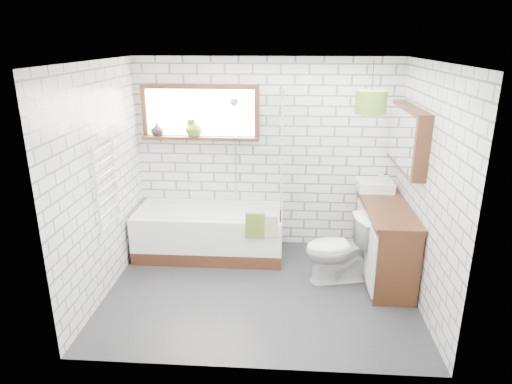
# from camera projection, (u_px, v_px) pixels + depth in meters

# --- Properties ---
(floor) EXTENTS (3.40, 2.60, 0.01)m
(floor) POSITION_uv_depth(u_px,v_px,m) (260.00, 290.00, 5.18)
(floor) COLOR #27272A
(floor) RESTS_ON ground
(ceiling) EXTENTS (3.40, 2.60, 0.01)m
(ceiling) POSITION_uv_depth(u_px,v_px,m) (261.00, 61.00, 4.37)
(ceiling) COLOR white
(ceiling) RESTS_ON ground
(wall_back) EXTENTS (3.40, 0.01, 2.50)m
(wall_back) POSITION_uv_depth(u_px,v_px,m) (266.00, 155.00, 6.01)
(wall_back) COLOR white
(wall_back) RESTS_ON ground
(wall_front) EXTENTS (3.40, 0.01, 2.50)m
(wall_front) POSITION_uv_depth(u_px,v_px,m) (250.00, 236.00, 3.54)
(wall_front) COLOR white
(wall_front) RESTS_ON ground
(wall_left) EXTENTS (0.01, 2.60, 2.50)m
(wall_left) POSITION_uv_depth(u_px,v_px,m) (102.00, 182.00, 4.89)
(wall_left) COLOR white
(wall_left) RESTS_ON ground
(wall_right) EXTENTS (0.01, 2.60, 2.50)m
(wall_right) POSITION_uv_depth(u_px,v_px,m) (426.00, 189.00, 4.67)
(wall_right) COLOR white
(wall_right) RESTS_ON ground
(window) EXTENTS (1.52, 0.16, 0.68)m
(window) POSITION_uv_depth(u_px,v_px,m) (200.00, 113.00, 5.85)
(window) COLOR #351B0E
(window) RESTS_ON wall_back
(towel_radiator) EXTENTS (0.06, 0.52, 1.00)m
(towel_radiator) POSITION_uv_depth(u_px,v_px,m) (106.00, 186.00, 4.90)
(towel_radiator) COLOR white
(towel_radiator) RESTS_ON wall_left
(mirror_cabinet) EXTENTS (0.16, 1.20, 0.70)m
(mirror_cabinet) POSITION_uv_depth(u_px,v_px,m) (408.00, 138.00, 5.11)
(mirror_cabinet) COLOR #351B0E
(mirror_cabinet) RESTS_ON wall_right
(shower_riser) EXTENTS (0.02, 0.02, 1.30)m
(shower_riser) POSITION_uv_depth(u_px,v_px,m) (236.00, 148.00, 5.96)
(shower_riser) COLOR silver
(shower_riser) RESTS_ON wall_back
(bathtub) EXTENTS (1.88, 0.83, 0.61)m
(bathtub) POSITION_uv_depth(u_px,v_px,m) (210.00, 232.00, 5.96)
(bathtub) COLOR white
(bathtub) RESTS_ON floor
(shower_screen) EXTENTS (0.02, 0.72, 1.50)m
(shower_screen) POSITION_uv_depth(u_px,v_px,m) (282.00, 155.00, 5.56)
(shower_screen) COLOR white
(shower_screen) RESTS_ON bathtub
(towel_green) EXTENTS (0.23, 0.06, 0.32)m
(towel_green) POSITION_uv_depth(u_px,v_px,m) (255.00, 226.00, 5.44)
(towel_green) COLOR #516F21
(towel_green) RESTS_ON bathtub
(towel_beige) EXTENTS (0.21, 0.05, 0.27)m
(towel_beige) POSITION_uv_depth(u_px,v_px,m) (269.00, 226.00, 5.43)
(towel_beige) COLOR #C0B285
(towel_beige) RESTS_ON bathtub
(vanity) EXTENTS (0.50, 1.55, 0.89)m
(vanity) POSITION_uv_depth(u_px,v_px,m) (384.00, 239.00, 5.43)
(vanity) COLOR #351B0E
(vanity) RESTS_ON floor
(basin) EXTENTS (0.43, 0.38, 0.13)m
(basin) POSITION_uv_depth(u_px,v_px,m) (375.00, 185.00, 5.74)
(basin) COLOR white
(basin) RESTS_ON vanity
(tap) EXTENTS (0.04, 0.04, 0.16)m
(tap) POSITION_uv_depth(u_px,v_px,m) (388.00, 180.00, 5.71)
(tap) COLOR silver
(tap) RESTS_ON vanity
(toilet) EXTENTS (0.60, 0.86, 0.80)m
(toilet) POSITION_uv_depth(u_px,v_px,m) (339.00, 249.00, 5.27)
(toilet) COLOR white
(toilet) RESTS_ON floor
(vase_olive) EXTENTS (0.26, 0.26, 0.22)m
(vase_olive) POSITION_uv_depth(u_px,v_px,m) (194.00, 129.00, 5.89)
(vase_olive) COLOR #587423
(vase_olive) RESTS_ON window
(vase_dark) EXTENTS (0.21, 0.21, 0.17)m
(vase_dark) POSITION_uv_depth(u_px,v_px,m) (157.00, 131.00, 5.93)
(vase_dark) COLOR black
(vase_dark) RESTS_ON window
(bottle) EXTENTS (0.09, 0.09, 0.22)m
(bottle) POSITION_uv_depth(u_px,v_px,m) (190.00, 130.00, 5.89)
(bottle) COLOR #587423
(bottle) RESTS_ON window
(pendant) EXTENTS (0.32, 0.32, 0.23)m
(pendant) POSITION_uv_depth(u_px,v_px,m) (371.00, 102.00, 4.59)
(pendant) COLOR #516F21
(pendant) RESTS_ON ceiling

